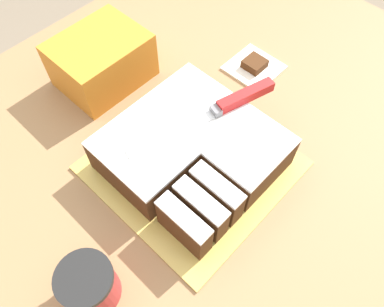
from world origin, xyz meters
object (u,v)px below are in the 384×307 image
knife (232,102)px  cake (192,150)px  storage_box (101,61)px  brownie (255,64)px  coffee_cup (90,285)px  cake_board (192,165)px

knife → cake: bearing=13.9°
knife → storage_box: size_ratio=1.57×
cake → brownie: 0.31m
cake → coffee_cup: bearing=-168.9°
knife → brownie: (0.19, 0.08, -0.08)m
coffee_cup → brownie: coffee_cup is taller
coffee_cup → cake: bearing=11.1°
brownie → knife: bearing=-157.2°
cake_board → storage_box: 0.33m
cake → storage_box: bearing=84.5°
coffee_cup → brownie: (0.60, 0.13, -0.03)m
cake → storage_box: storage_box is taller
cake_board → brownie: brownie is taller
cake_board → knife: 0.15m
cake_board → cake: size_ratio=1.22×
cake_board → coffee_cup: size_ratio=3.70×
cake_board → knife: bearing=0.8°
knife → cake_board: bearing=16.7°
knife → brownie: 0.22m
cake → knife: knife is taller
cake_board → coffee_cup: 0.30m
storage_box → coffee_cup: bearing=-131.4°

